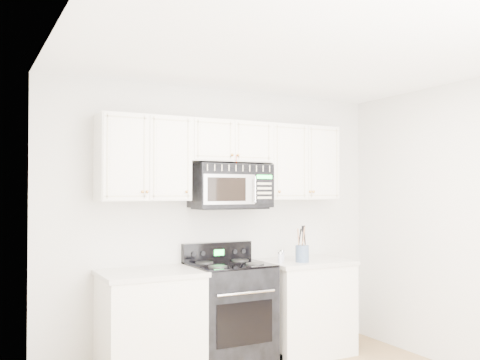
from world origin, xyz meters
TOP-DOWN VIEW (x-y plane):
  - room at (0.00, 0.00)m, footprint 3.51×3.51m
  - base_cabinet_left at (-0.80, 1.44)m, footprint 0.86×0.65m
  - base_cabinet_right at (0.80, 1.44)m, footprint 0.86×0.65m
  - range at (-0.04, 1.45)m, footprint 0.72×0.65m
  - upper_cabinets at (0.00, 1.58)m, footprint 2.44×0.37m
  - microwave at (0.03, 1.56)m, footprint 0.75×0.42m
  - utensil_crock at (0.68, 1.30)m, footprint 0.13×0.13m
  - shaker_salt at (0.45, 1.34)m, footprint 0.04×0.04m
  - shaker_pepper at (0.54, 1.45)m, footprint 0.05×0.05m

SIDE VIEW (x-z plane):
  - base_cabinet_left at x=-0.80m, z-range -0.03..0.89m
  - base_cabinet_right at x=0.80m, z-range -0.03..0.89m
  - range at x=-0.04m, z-range -0.07..1.04m
  - shaker_salt at x=0.45m, z-range 0.92..1.03m
  - shaker_pepper at x=0.54m, z-range 0.92..1.03m
  - utensil_crock at x=0.68m, z-range 0.84..1.18m
  - room at x=0.00m, z-range 0.00..2.60m
  - microwave at x=0.03m, z-range 1.45..1.86m
  - upper_cabinets at x=0.00m, z-range 1.56..2.31m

